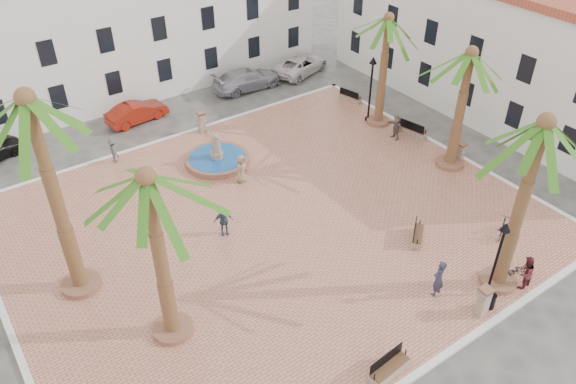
# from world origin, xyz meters

# --- Properties ---
(ground) EXTENTS (120.00, 120.00, 0.00)m
(ground) POSITION_xyz_m (0.00, 0.00, 0.00)
(ground) COLOR #56544F
(ground) RESTS_ON ground
(plaza) EXTENTS (26.00, 22.00, 0.15)m
(plaza) POSITION_xyz_m (0.00, 0.00, 0.07)
(plaza) COLOR #C1775D
(plaza) RESTS_ON ground
(kerb_n) EXTENTS (26.30, 0.30, 0.16)m
(kerb_n) POSITION_xyz_m (0.00, 11.00, 0.08)
(kerb_n) COLOR silver
(kerb_n) RESTS_ON ground
(kerb_s) EXTENTS (26.30, 0.30, 0.16)m
(kerb_s) POSITION_xyz_m (0.00, -11.00, 0.08)
(kerb_s) COLOR silver
(kerb_s) RESTS_ON ground
(kerb_e) EXTENTS (0.30, 22.30, 0.16)m
(kerb_e) POSITION_xyz_m (13.00, 0.00, 0.08)
(kerb_e) COLOR silver
(kerb_e) RESTS_ON ground
(kerb_w) EXTENTS (0.30, 22.30, 0.16)m
(kerb_w) POSITION_xyz_m (-13.00, 0.00, 0.08)
(kerb_w) COLOR silver
(kerb_w) RESTS_ON ground
(building_north) EXTENTS (30.40, 7.40, 9.50)m
(building_north) POSITION_xyz_m (-0.00, 19.99, 4.77)
(building_north) COLOR white
(building_north) RESTS_ON ground
(building_east) EXTENTS (7.40, 26.40, 9.00)m
(building_east) POSITION_xyz_m (19.99, 2.00, 4.52)
(building_east) COLOR white
(building_east) RESTS_ON ground
(fountain) EXTENTS (3.85, 3.85, 1.99)m
(fountain) POSITION_xyz_m (0.43, 6.58, 0.42)
(fountain) COLOR #935D45
(fountain) RESTS_ON plaza
(palm_nw) EXTENTS (5.80, 5.80, 9.79)m
(palm_nw) POSITION_xyz_m (-9.69, 1.06, 8.53)
(palm_nw) COLOR #935D45
(palm_nw) RESTS_ON plaza
(palm_sw) EXTENTS (5.44, 5.44, 8.11)m
(palm_sw) POSITION_xyz_m (-7.43, -3.68, 6.99)
(palm_sw) COLOR #935D45
(palm_sw) RESTS_ON plaza
(palm_s) EXTENTS (5.40, 5.40, 8.67)m
(palm_s) POSITION_xyz_m (5.92, -9.64, 7.53)
(palm_s) COLOR #935D45
(palm_s) RESTS_ON plaza
(palm_e) EXTENTS (5.38, 5.38, 7.41)m
(palm_e) POSITION_xyz_m (11.69, -1.63, 6.32)
(palm_e) COLOR #935D45
(palm_e) RESTS_ON plaza
(palm_ne) EXTENTS (4.92, 4.92, 7.47)m
(palm_ne) POSITION_xyz_m (11.73, 4.72, 6.47)
(palm_ne) COLOR #935D45
(palm_ne) RESTS_ON plaza
(bench_s) EXTENTS (1.89, 0.71, 0.98)m
(bench_s) POSITION_xyz_m (-1.56, -10.38, 0.43)
(bench_s) COLOR gray
(bench_s) RESTS_ON plaza
(bench_se) EXTENTS (1.57, 1.42, 0.86)m
(bench_se) POSITION_xyz_m (5.10, -5.39, 0.39)
(bench_se) COLOR gray
(bench_se) RESTS_ON plaza
(bench_e) EXTENTS (1.01, 2.06, 1.04)m
(bench_e) POSITION_xyz_m (12.38, 2.19, 0.44)
(bench_e) COLOR gray
(bench_e) RESTS_ON plaza
(bench_ne) EXTENTS (0.92, 1.78, 0.90)m
(bench_ne) POSITION_xyz_m (12.29, 8.27, 0.40)
(bench_ne) COLOR gray
(bench_ne) RESTS_ON plaza
(lamppost_s) EXTENTS (0.44, 0.44, 4.06)m
(lamppost_s) POSITION_xyz_m (4.96, -9.80, 2.90)
(lamppost_s) COLOR black
(lamppost_s) RESTS_ON plaza
(lamppost_e) EXTENTS (0.49, 0.49, 4.53)m
(lamppost_e) POSITION_xyz_m (11.40, 5.38, 3.22)
(lamppost_e) COLOR black
(lamppost_e) RESTS_ON plaza
(bollard_se) EXTENTS (0.56, 0.56, 1.49)m
(bollard_se) POSITION_xyz_m (3.77, -10.40, 0.92)
(bollard_se) COLOR gray
(bollard_se) RESTS_ON plaza
(bollard_n) EXTENTS (0.52, 0.52, 1.42)m
(bollard_n) POSITION_xyz_m (1.45, 10.40, 0.88)
(bollard_n) COLOR gray
(bollard_n) RESTS_ON plaza
(bollard_e) EXTENTS (0.51, 0.51, 1.25)m
(bollard_e) POSITION_xyz_m (12.40, -1.74, 0.80)
(bollard_e) COLOR gray
(bollard_e) RESTS_ON plaza
(litter_bin) EXTENTS (0.38, 0.38, 0.75)m
(litter_bin) POSITION_xyz_m (4.39, -10.40, 0.52)
(litter_bin) COLOR black
(litter_bin) RESTS_ON plaza
(cyclist_a) EXTENTS (0.75, 0.55, 1.90)m
(cyclist_a) POSITION_xyz_m (3.08, -8.49, 1.10)
(cyclist_a) COLOR #292A41
(cyclist_a) RESTS_ON plaza
(bicycle_a) EXTENTS (1.64, 0.93, 0.82)m
(bicycle_a) POSITION_xyz_m (7.06, -9.89, 0.56)
(bicycle_a) COLOR black
(bicycle_a) RESTS_ON plaza
(cyclist_b) EXTENTS (0.85, 0.67, 1.71)m
(cyclist_b) POSITION_xyz_m (6.60, -10.40, 1.01)
(cyclist_b) COLOR #571B23
(cyclist_b) RESTS_ON plaza
(bicycle_b) EXTENTS (1.67, 1.20, 0.99)m
(bicycle_b) POSITION_xyz_m (8.82, -7.57, 0.64)
(bicycle_b) COLOR black
(bicycle_b) RESTS_ON plaza
(pedestrian_fountain_a) EXTENTS (0.99, 0.86, 1.72)m
(pedestrian_fountain_a) POSITION_xyz_m (0.61, 4.03, 1.01)
(pedestrian_fountain_a) COLOR #91785E
(pedestrian_fountain_a) RESTS_ON plaza
(pedestrian_fountain_b) EXTENTS (1.03, 0.71, 1.63)m
(pedestrian_fountain_b) POSITION_xyz_m (-2.55, 0.55, 0.96)
(pedestrian_fountain_b) COLOR #304358
(pedestrian_fountain_b) RESTS_ON plaza
(pedestrian_north) EXTENTS (0.62, 1.03, 1.57)m
(pedestrian_north) POSITION_xyz_m (-4.53, 10.22, 0.94)
(pedestrian_north) COLOR #4B4A4F
(pedestrian_north) RESTS_ON plaza
(pedestrian_east) EXTENTS (0.65, 1.54, 1.61)m
(pedestrian_east) POSITION_xyz_m (11.22, 2.55, 0.95)
(pedestrian_east) COLOR brown
(pedestrian_east) RESTS_ON plaza
(car_red) EXTENTS (4.33, 1.96, 1.38)m
(car_red) POSITION_xyz_m (-1.34, 14.47, 0.69)
(car_red) COLOR maroon
(car_red) RESTS_ON ground
(car_silver) EXTENTS (5.40, 2.35, 1.54)m
(car_silver) POSITION_xyz_m (7.47, 14.54, 0.77)
(car_silver) COLOR #A6A6AF
(car_silver) RESTS_ON ground
(car_white) EXTENTS (5.56, 3.76, 1.41)m
(car_white) POSITION_xyz_m (12.46, 14.52, 0.71)
(car_white) COLOR silver
(car_white) RESTS_ON ground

